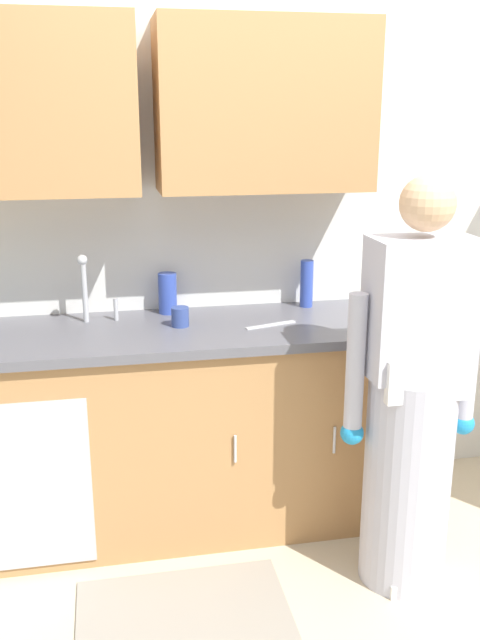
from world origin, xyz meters
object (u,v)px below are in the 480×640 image
at_px(bottle_soap, 307,284).
at_px(cup_by_sink, 180,317).
at_px(knife_on_counter, 271,325).
at_px(person_at_sink, 411,420).
at_px(bottle_water_short, 168,293).
at_px(sink, 96,334).

distance_m(bottle_soap, cup_by_sink, 0.66).
distance_m(bottle_soap, knife_on_counter, 0.38).
relative_size(person_at_sink, bottle_water_short, 8.68).
xyz_separation_m(person_at_sink, knife_on_counter, (-0.43, 0.52, 0.25)).
bearing_deg(person_at_sink, cup_by_sink, 144.08).
distance_m(cup_by_sink, knife_on_counter, 0.39).
distance_m(sink, person_at_sink, 1.34).
distance_m(person_at_sink, bottle_soap, 0.90).
height_order(sink, cup_by_sink, sink).
bearing_deg(sink, cup_by_sink, -0.08).
xyz_separation_m(person_at_sink, cup_by_sink, (-0.82, 0.59, 0.29)).
height_order(sink, person_at_sink, person_at_sink).
bearing_deg(cup_by_sink, bottle_soap, 18.27).
relative_size(bottle_soap, knife_on_counter, 0.93).
distance_m(bottle_water_short, cup_by_sink, 0.23).
distance_m(bottle_water_short, knife_on_counter, 0.51).
bearing_deg(bottle_soap, bottle_water_short, 178.98).
relative_size(sink, bottle_water_short, 2.68).
distance_m(sink, knife_on_counter, 0.75).
relative_size(person_at_sink, cup_by_sink, 19.31).
bearing_deg(knife_on_counter, person_at_sink, -67.29).
bearing_deg(bottle_water_short, sink, -146.54).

